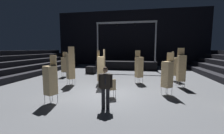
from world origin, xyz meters
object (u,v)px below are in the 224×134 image
man_with_tie (105,85)px  chair_stack_aisle_right (101,68)px  chair_stack_mid_centre (71,66)px  chair_stack_mid_right (65,64)px  chair_stack_front_right (139,67)px  equipment_road_case (91,70)px  chair_stack_mid_left (181,68)px  chair_stack_rear_right (175,66)px  loose_chair_near_man (111,87)px  chair_stack_aisle_left (50,80)px  chair_stack_rear_centre (167,74)px  stage_riser (126,64)px  chair_stack_rear_left (101,67)px

man_with_tie → chair_stack_aisle_right: 3.64m
man_with_tie → chair_stack_mid_centre: size_ratio=0.67×
chair_stack_mid_right → chair_stack_front_right: bearing=163.2°
chair_stack_front_right → equipment_road_case: 5.75m
chair_stack_mid_left → chair_stack_rear_right: size_ratio=1.11×
chair_stack_mid_centre → chair_stack_aisle_right: bearing=-54.0°
loose_chair_near_man → chair_stack_front_right: bearing=44.8°
chair_stack_mid_left → loose_chair_near_man: (-3.90, -2.84, -0.70)m
chair_stack_mid_right → chair_stack_aisle_left: (2.63, -6.21, 0.00)m
chair_stack_rear_centre → chair_stack_aisle_right: size_ratio=0.93×
loose_chair_near_man → chair_stack_aisle_right: bearing=91.3°
chair_stack_aisle_left → chair_stack_mid_left: bearing=-125.6°
chair_stack_aisle_left → chair_stack_aisle_right: 3.61m
chair_stack_mid_right → chair_stack_rear_right: bearing=174.3°
chair_stack_mid_right → stage_riser: bearing=-131.7°
man_with_tie → loose_chair_near_man: 1.48m
equipment_road_case → chair_stack_rear_right: bearing=-15.6°
chair_stack_front_right → chair_stack_aisle_right: 2.81m
chair_stack_rear_right → chair_stack_rear_centre: same height
chair_stack_rear_centre → equipment_road_case: (-6.15, 5.85, -0.76)m
stage_riser → chair_stack_mid_right: (-4.80, -6.42, 0.49)m
chair_stack_mid_centre → man_with_tie: bearing=-97.8°
chair_stack_mid_centre → chair_stack_rear_right: 7.62m
chair_stack_front_right → chair_stack_aisle_left: chair_stack_front_right is taller
chair_stack_mid_centre → chair_stack_aisle_left: 3.55m
chair_stack_rear_left → chair_stack_aisle_right: chair_stack_aisle_right is taller
chair_stack_aisle_left → equipment_road_case: size_ratio=2.37×
chair_stack_rear_left → chair_stack_front_right: bearing=103.4°
chair_stack_rear_left → loose_chair_near_man: (1.35, -3.17, -0.62)m
chair_stack_front_right → chair_stack_mid_left: size_ratio=0.93×
man_with_tie → chair_stack_rear_centre: size_ratio=0.77×
man_with_tie → chair_stack_aisle_right: size_ratio=0.71×
chair_stack_mid_left → stage_riser: bearing=-68.6°
chair_stack_rear_centre → chair_stack_rear_left: bearing=20.8°
man_with_tie → chair_stack_rear_right: size_ratio=0.77×
chair_stack_mid_left → chair_stack_aisle_left: size_ratio=1.16×
stage_riser → man_with_tie: bearing=-88.5°
chair_stack_rear_right → chair_stack_aisle_right: (-4.98, -2.80, 0.08)m
chair_stack_mid_centre → equipment_road_case: bearing=42.4°
man_with_tie → equipment_road_case: size_ratio=1.89×
chair_stack_rear_right → loose_chair_near_man: bearing=-39.3°
chair_stack_mid_left → chair_stack_mid_right: chair_stack_mid_left is taller
stage_riser → chair_stack_aisle_left: (-2.17, -12.64, 0.49)m
chair_stack_front_right → chair_stack_rear_right: bearing=170.1°
man_with_tie → chair_stack_mid_centre: chair_stack_mid_centre is taller
chair_stack_mid_right → chair_stack_rear_left: chair_stack_rear_left is taller
chair_stack_rear_left → chair_stack_mid_left: bearing=90.4°
chair_stack_mid_centre → chair_stack_rear_right: bearing=-29.4°
chair_stack_rear_right → chair_stack_aisle_left: bearing=-46.6°
man_with_tie → chair_stack_front_right: 5.18m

